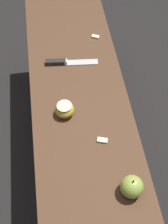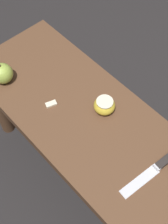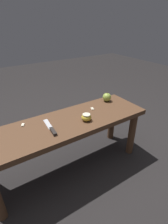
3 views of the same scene
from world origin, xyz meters
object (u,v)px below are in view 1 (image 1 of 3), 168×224
Objects in this scene: knife at (64,62)px; apple_cut at (65,109)px; wooden_bench at (78,99)px; apple_whole at (132,187)px.

apple_cut is (0.27, -0.02, 0.02)m from knife.
knife is (-0.15, -0.04, 0.09)m from wooden_bench.
wooden_bench is at bearing 151.46° from apple_cut.
apple_whole is at bearing -70.41° from knife.
apple_whole is 1.16× the size of apple_cut.
wooden_bench is 0.51m from apple_whole.
apple_whole is 0.40m from apple_cut.
apple_cut is (-0.35, -0.19, -0.01)m from apple_whole.
knife is 2.66× the size of apple_whole.
wooden_bench is at bearing -166.21° from apple_whole.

